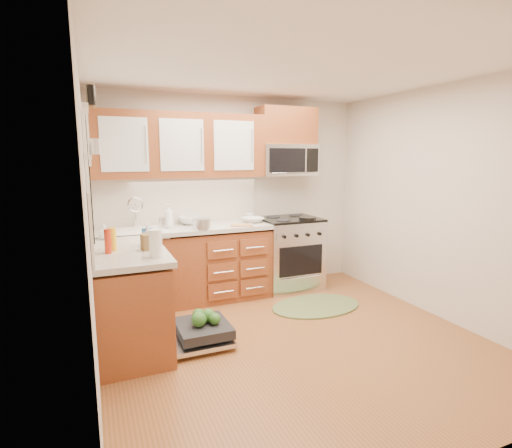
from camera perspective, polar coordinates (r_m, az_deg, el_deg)
name	(u,v)px	position (r m, az deg, el deg)	size (l,w,h in m)	color
floor	(294,341)	(4.02, 5.49, -16.24)	(3.50, 3.50, 0.00)	brown
ceiling	(299,68)	(3.69, 6.16, 21.30)	(3.50, 3.50, 0.00)	white
wall_back	(233,195)	(5.24, -3.35, 4.17)	(3.50, 0.04, 2.50)	beige
wall_front	(460,256)	(2.29, 27.11, -4.12)	(3.50, 0.04, 2.50)	beige
wall_left	(89,225)	(3.22, -22.80, -0.10)	(0.04, 3.50, 2.50)	beige
wall_right	(440,203)	(4.73, 24.80, 2.69)	(0.04, 3.50, 2.50)	beige
base_cabinet_back	(185,268)	(4.92, -10.12, -6.14)	(2.05, 0.60, 0.85)	brown
base_cabinet_left	(130,301)	(3.94, -17.59, -10.49)	(0.60, 1.25, 0.85)	brown
countertop_back	(184,229)	(4.80, -10.26, -0.71)	(2.07, 0.64, 0.05)	beige
countertop_left	(128,251)	(3.81, -17.81, -3.74)	(0.64, 1.27, 0.05)	beige
backsplash_back	(178,200)	(5.04, -11.10, 3.32)	(2.05, 0.02, 0.57)	beige
backsplash_left	(91,220)	(3.74, -22.55, 0.58)	(0.02, 1.25, 0.57)	beige
upper_cabinets	(179,146)	(4.86, -10.97, 10.95)	(2.05, 0.35, 0.75)	brown
cabinet_over_mw	(286,126)	(5.34, 4.31, 13.77)	(0.76, 0.35, 0.47)	brown
range	(289,253)	(5.35, 4.79, -4.16)	(0.76, 0.64, 0.95)	silver
microwave	(286,160)	(5.30, 4.37, 9.09)	(0.76, 0.38, 0.40)	silver
sink	(139,241)	(4.72, -16.41, -2.37)	(0.62, 0.50, 0.26)	white
dishwasher	(199,333)	(3.95, -8.16, -15.20)	(0.70, 0.60, 0.20)	silver
window	(88,180)	(3.68, -22.90, 5.75)	(0.03, 1.05, 1.05)	white
window_blind	(88,141)	(3.68, -22.84, 10.90)	(0.02, 0.96, 0.40)	white
shelf_upper	(85,109)	(2.84, -23.25, 14.89)	(0.04, 0.40, 0.03)	white
shelf_lower	(88,157)	(2.83, -22.84, 8.84)	(0.04, 0.40, 0.03)	white
rug	(316,306)	(4.85, 8.57, -11.49)	(1.09, 0.71, 0.02)	#5E6F3F
skillet	(307,219)	(5.10, 7.36, 0.77)	(0.22, 0.22, 0.04)	black
stock_pot	(202,224)	(4.61, -7.77, 0.03)	(0.21, 0.21, 0.12)	silver
cutting_board	(242,225)	(4.79, -2.04, -0.16)	(0.26, 0.17, 0.02)	#AB834E
canister	(163,223)	(4.67, -13.19, 0.10)	(0.09, 0.09, 0.14)	silver
paper_towel_roll	(156,243)	(3.41, -14.15, -2.69)	(0.11, 0.11, 0.23)	white
mustard_bottle	(113,239)	(3.74, -19.79, -2.08)	(0.07, 0.07, 0.21)	yellow
red_bottle	(108,241)	(3.66, -20.41, -2.34)	(0.06, 0.06, 0.21)	red
wooden_box	(150,242)	(3.70, -14.94, -2.47)	(0.14, 0.10, 0.14)	brown
blue_carton	(147,236)	(3.91, -15.25, -1.72)	(0.10, 0.06, 0.16)	#22639F
bowl_a	(253,220)	(5.03, -0.47, 0.59)	(0.26, 0.26, 0.06)	#999999
bowl_b	(191,220)	(4.97, -9.20, 0.53)	(0.30, 0.30, 0.10)	#999999
cup	(250,216)	(5.25, -0.90, 1.13)	(0.12, 0.12, 0.09)	#999999
soap_bottle_a	(168,216)	(4.73, -12.39, 1.08)	(0.11, 0.11, 0.28)	#999999
soap_bottle_b	(148,234)	(3.88, -15.23, -1.46)	(0.09, 0.09, 0.20)	#999999
soap_bottle_c	(104,232)	(4.29, -20.89, -1.04)	(0.12, 0.12, 0.15)	#999999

